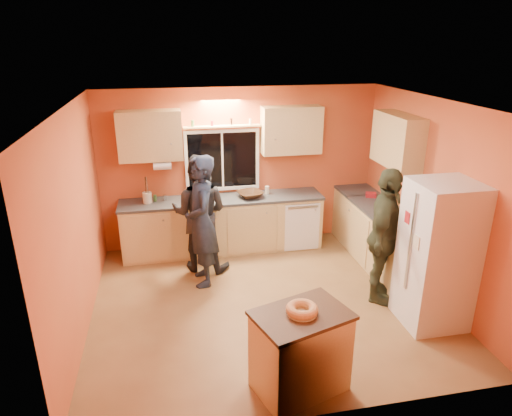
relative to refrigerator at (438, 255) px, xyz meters
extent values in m
plane|color=brown|center=(-1.89, 0.80, -0.90)|extent=(4.50, 4.50, 0.00)
cube|color=#C25E31|center=(-1.89, 2.80, 0.40)|extent=(4.50, 0.04, 2.60)
cube|color=#C25E31|center=(-1.89, -1.20, 0.40)|extent=(4.50, 0.04, 2.60)
cube|color=#C25E31|center=(-4.14, 0.80, 0.40)|extent=(0.04, 4.00, 2.60)
cube|color=#C25E31|center=(0.36, 0.80, 0.40)|extent=(0.04, 4.00, 2.60)
cube|color=white|center=(-1.89, 0.80, 1.70)|extent=(4.50, 4.00, 0.02)
cube|color=black|center=(-2.19, 2.79, 0.55)|extent=(1.10, 0.02, 0.90)
cube|color=white|center=(-2.19, 2.77, 0.55)|extent=(1.20, 0.04, 1.00)
cube|color=tan|center=(-3.29, 2.64, 1.02)|extent=(0.95, 0.33, 0.75)
cube|color=tan|center=(-1.09, 2.64, 1.02)|extent=(0.95, 0.33, 0.75)
cube|color=tan|center=(0.19, 1.60, 1.02)|extent=(0.33, 1.00, 0.75)
cylinder|color=silver|center=(-3.14, 2.52, 0.58)|extent=(0.27, 0.12, 0.12)
cube|color=tan|center=(-2.24, 2.50, -0.47)|extent=(3.20, 0.60, 0.86)
cube|color=#282B2D|center=(-2.24, 2.50, -0.02)|extent=(3.24, 0.62, 0.04)
cube|color=tan|center=(0.06, 2.50, -0.47)|extent=(0.60, 0.60, 0.86)
cube|color=#282B2D|center=(0.06, 2.50, -0.02)|extent=(0.62, 0.62, 0.04)
cube|color=tan|center=(0.06, 1.30, -0.47)|extent=(0.60, 1.80, 0.86)
cube|color=#282B2D|center=(0.06, 1.30, -0.02)|extent=(0.62, 1.84, 0.04)
cube|color=silver|center=(0.00, 0.00, 0.00)|extent=(0.72, 0.70, 1.80)
cube|color=tan|center=(-1.91, -0.80, -0.48)|extent=(0.99, 0.81, 0.84)
cube|color=black|center=(-1.91, -0.80, -0.05)|extent=(1.04, 0.86, 0.04)
torus|color=#C0804F|center=(-1.91, -0.80, 0.01)|extent=(0.31, 0.31, 0.09)
imported|color=black|center=(-2.66, 1.51, 0.03)|extent=(0.47, 0.70, 1.86)
imported|color=black|center=(-2.65, 1.95, -0.01)|extent=(1.04, 0.93, 1.77)
imported|color=#2C3220|center=(-0.39, 0.59, 0.01)|extent=(0.96, 1.13, 1.82)
imported|color=black|center=(-1.79, 2.47, 0.05)|extent=(0.49, 0.49, 0.10)
cylinder|color=beige|center=(-3.40, 2.52, 0.09)|extent=(0.14, 0.14, 0.17)
imported|color=gray|center=(0.07, 1.23, 0.14)|extent=(0.32, 0.30, 0.28)
cube|color=maroon|center=(0.11, 2.10, 0.04)|extent=(0.19, 0.17, 0.07)
camera|label=1|loc=(-3.06, -4.33, 2.43)|focal=32.00mm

